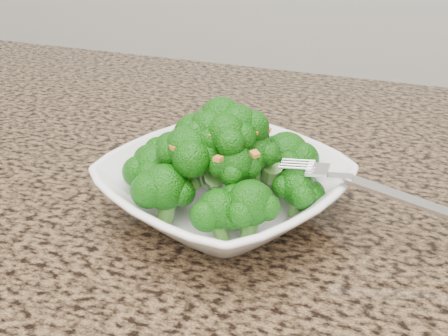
% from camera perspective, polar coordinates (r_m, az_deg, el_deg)
% --- Properties ---
extents(granite_counter, '(1.64, 1.04, 0.03)m').
position_cam_1_polar(granite_counter, '(0.57, -17.99, -6.56)').
color(granite_counter, brown).
rests_on(granite_counter, cabinet).
extents(bowl, '(0.29, 0.29, 0.05)m').
position_cam_1_polar(bowl, '(0.53, 0.00, -2.25)').
color(bowl, white).
rests_on(bowl, granite_counter).
extents(broccoli_pile, '(0.19, 0.19, 0.08)m').
position_cam_1_polar(broccoli_pile, '(0.50, 0.00, 4.16)').
color(broccoli_pile, '#135E0A').
rests_on(broccoli_pile, bowl).
extents(garlic_topping, '(0.11, 0.11, 0.01)m').
position_cam_1_polar(garlic_topping, '(0.49, 0.00, 8.62)').
color(garlic_topping, orange).
rests_on(garlic_topping, broccoli_pile).
extents(fork, '(0.19, 0.03, 0.01)m').
position_cam_1_polar(fork, '(0.49, 12.07, -0.95)').
color(fork, silver).
rests_on(fork, bowl).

